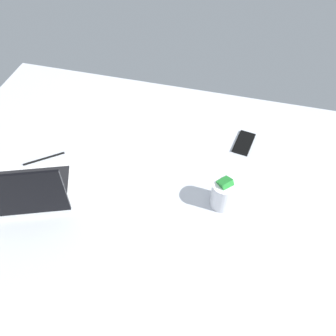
# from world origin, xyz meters

# --- Properties ---
(bed_mattress) EXTENTS (1.80, 1.40, 0.18)m
(bed_mattress) POSITION_xyz_m (0.00, 0.00, 0.09)
(bed_mattress) COLOR #B7BCC6
(bed_mattress) RESTS_ON ground
(laptop) EXTENTS (0.39, 0.33, 0.23)m
(laptop) POSITION_xyz_m (0.41, 0.12, 0.22)
(laptop) COLOR silver
(laptop) RESTS_ON bed_mattress
(snack_cup) EXTENTS (0.09, 0.09, 0.13)m
(snack_cup) POSITION_xyz_m (-0.29, -0.04, 0.24)
(snack_cup) COLOR silver
(snack_cup) RESTS_ON bed_mattress
(cell_phone) EXTENTS (0.09, 0.15, 0.01)m
(cell_phone) POSITION_xyz_m (-0.33, -0.38, 0.18)
(cell_phone) COLOR black
(cell_phone) RESTS_ON bed_mattress
(charger_cable) EXTENTS (0.14, 0.11, 0.01)m
(charger_cable) POSITION_xyz_m (0.46, -0.08, 0.18)
(charger_cable) COLOR black
(charger_cable) RESTS_ON bed_mattress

